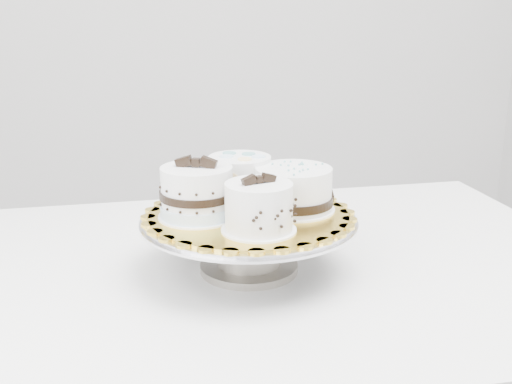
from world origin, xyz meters
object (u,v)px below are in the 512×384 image
object	(u,v)px
cake_board	(249,215)
cake_swirl	(259,208)
cake_stand	(249,234)
cake_ribbon	(294,190)
cake_banded	(197,194)
cake_dots	(240,178)
table	(252,307)

from	to	relation	value
cake_board	cake_swirl	size ratio (longest dim) A/B	2.75
cake_stand	cake_ribbon	world-z (taller)	cake_ribbon
cake_stand	cake_banded	world-z (taller)	cake_banded
cake_stand	cake_swirl	world-z (taller)	cake_swirl
cake_ribbon	cake_dots	bearing A→B (deg)	147.28
cake_swirl	cake_banded	bearing A→B (deg)	119.09
table	cake_ribbon	world-z (taller)	cake_ribbon
cake_swirl	cake_dots	xyz separation A→B (m)	(0.01, 0.15, 0.00)
cake_stand	cake_dots	bearing A→B (deg)	85.68
table	cake_ribbon	xyz separation A→B (m)	(0.06, -0.03, 0.21)
cake_stand	cake_banded	size ratio (longest dim) A/B	2.30
table	cake_banded	size ratio (longest dim) A/B	8.44
cake_board	cake_dots	size ratio (longest dim) A/B	2.50
cake_swirl	cake_dots	world-z (taller)	cake_swirl
cake_dots	cake_swirl	bearing A→B (deg)	-107.77
table	cake_stand	distance (m)	0.15
cake_swirl	table	bearing A→B (deg)	68.46
table	cake_board	size ratio (longest dim) A/B	3.99
cake_dots	cake_ribbon	world-z (taller)	cake_dots
table	cake_board	bearing A→B (deg)	-110.89
cake_stand	cake_board	size ratio (longest dim) A/B	1.09
cake_stand	cake_banded	xyz separation A→B (m)	(-0.08, 0.01, 0.07)
cake_swirl	cake_dots	size ratio (longest dim) A/B	0.91
cake_board	cake_dots	distance (m)	0.08
cake_banded	table	bearing A→B (deg)	38.59
table	cake_banded	distance (m)	0.23
cake_stand	cake_ribbon	bearing A→B (deg)	-2.01
cake_board	cake_swirl	distance (m)	0.09
cake_banded	cake_ribbon	world-z (taller)	cake_banded
table	cake_ribbon	size ratio (longest dim) A/B	8.55
cake_stand	cake_ribbon	xyz separation A→B (m)	(0.08, -0.00, 0.07)
cake_swirl	cake_ribbon	world-z (taller)	cake_swirl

